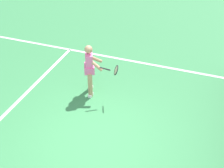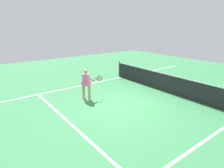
{
  "view_description": "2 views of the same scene",
  "coord_description": "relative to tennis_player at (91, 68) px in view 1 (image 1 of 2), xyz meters",
  "views": [
    {
      "loc": [
        4.75,
        2.17,
        5.28
      ],
      "look_at": [
        -1.08,
        0.03,
        0.91
      ],
      "focal_mm": 47.84,
      "sensor_mm": 36.0,
      "label": 1
    },
    {
      "loc": [
        6.29,
        -5.3,
        3.66
      ],
      "look_at": [
        -0.59,
        -0.07,
        0.93
      ],
      "focal_mm": 30.63,
      "sensor_mm": 36.0,
      "label": 2
    }
  ],
  "objects": [
    {
      "name": "sideline_left_marking",
      "position": [
        -2.15,
        0.83,
        -0.84
      ],
      "size": [
        0.1,
        19.68,
        0.01
      ],
      "primitive_type": "cube",
      "color": "white",
      "rests_on": "ground"
    },
    {
      "name": "service_line_marking",
      "position": [
        1.68,
        -1.8,
        -0.84
      ],
      "size": [
        7.67,
        0.1,
        0.01
      ],
      "primitive_type": "cube",
      "color": "white",
      "rests_on": "ground"
    },
    {
      "name": "tennis_player",
      "position": [
        0.0,
        0.0,
        0.0
      ],
      "size": [
        0.67,
        1.12,
        1.55
      ],
      "color": "tan",
      "rests_on": "ground"
    },
    {
      "name": "ground_plane",
      "position": [
        1.68,
        0.83,
        -0.85
      ],
      "size": [
        28.18,
        28.18,
        0.0
      ],
      "primitive_type": "plane",
      "color": "#38844C"
    }
  ]
}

